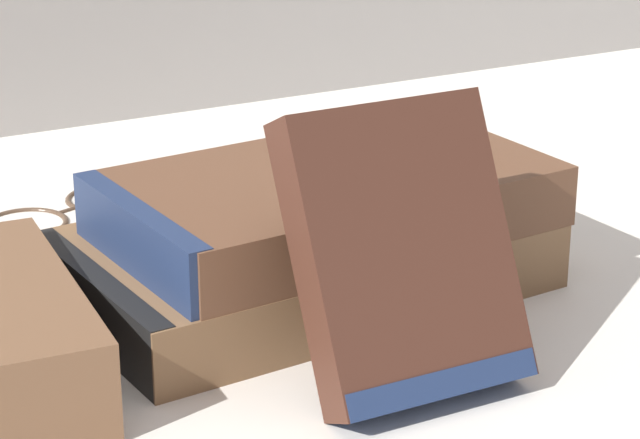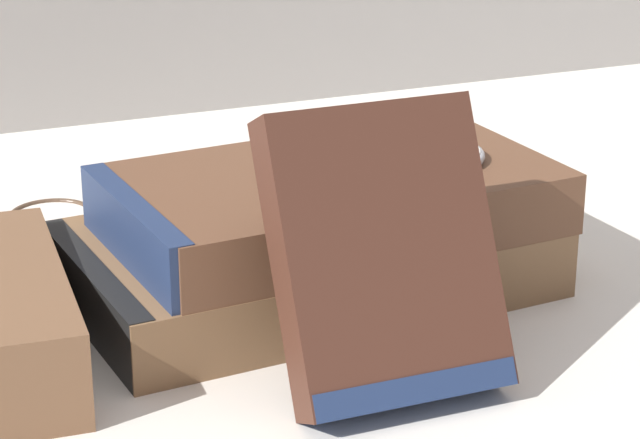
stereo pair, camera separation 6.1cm
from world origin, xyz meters
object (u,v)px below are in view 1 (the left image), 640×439
object	(u,v)px
book_leaning_front	(405,263)
pocket_watch	(418,151)
reading_glasses	(67,208)
book_flat_bottom	(293,262)
book_flat_top	(315,202)

from	to	relation	value
book_leaning_front	pocket_watch	distance (m)	0.13
book_leaning_front	reading_glasses	xyz separation A→B (m)	(-0.06, 0.28, -0.06)
pocket_watch	book_flat_bottom	bearing A→B (deg)	173.49
book_flat_bottom	book_flat_top	size ratio (longest dim) A/B	1.10
book_flat_top	pocket_watch	bearing A→B (deg)	-6.98
book_flat_bottom	pocket_watch	xyz separation A→B (m)	(0.07, -0.01, 0.05)
book_leaning_front	pocket_watch	world-z (taller)	book_leaning_front
book_flat_bottom	book_flat_top	world-z (taller)	book_flat_top
pocket_watch	book_leaning_front	bearing A→B (deg)	-124.06
book_flat_bottom	reading_glasses	distance (m)	0.18
book_flat_bottom	reading_glasses	size ratio (longest dim) A/B	2.06
book_flat_bottom	pocket_watch	size ratio (longest dim) A/B	3.94
reading_glasses	book_flat_bottom	bearing A→B (deg)	-88.21
book_flat_bottom	pocket_watch	world-z (taller)	pocket_watch
pocket_watch	reading_glasses	xyz separation A→B (m)	(-0.14, 0.18, -0.07)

